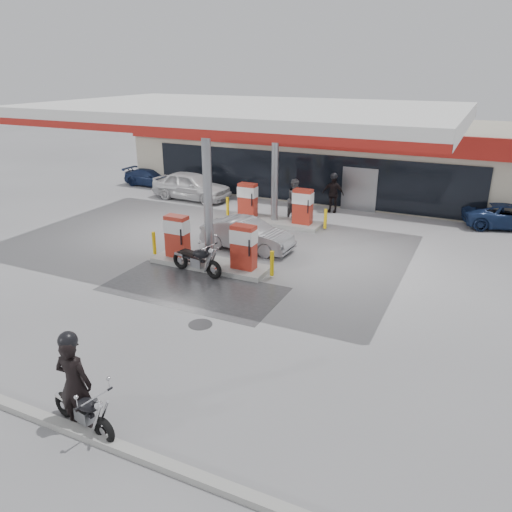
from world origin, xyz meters
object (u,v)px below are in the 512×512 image
Objects in this scene: attendant at (295,199)px; hatchback_silver at (247,234)px; biker_walking at (333,194)px; main_motorcycle at (84,412)px; sedan_white at (191,186)px; parked_motorcycle at (197,260)px; parked_car_left at (152,177)px; pump_island_near at (210,248)px; pump_island_far at (274,209)px; biker_main at (74,384)px; parked_car_right at (510,216)px.

attendant reaches higher than hatchback_silver.
main_motorcycle is at bearing -90.74° from biker_walking.
sedan_white reaches higher than main_motorcycle.
parked_motorcycle reaches higher than parked_car_left.
pump_island_near reaches higher than parked_car_left.
biker_walking reaches higher than pump_island_far.
biker_main reaches higher than biker_walking.
biker_main reaches higher than parked_motorcycle.
biker_walking is at bearing -81.44° from sedan_white.
biker_main is 0.51× the size of parked_car_right.
main_motorcycle is 8.31m from parked_motorcycle.
pump_island_near is 2.49× the size of biker_main.
attendant is (0.65, 1.00, 0.28)m from pump_island_far.
biker_main reaches higher than pump_island_far.
parked_motorcycle is at bearing -102.79° from biker_walking.
pump_island_far is 1.14× the size of sedan_white.
sedan_white is (-7.97, 16.97, -0.26)m from biker_main.
biker_main reaches higher than attendant.
main_motorcycle is 0.96× the size of attendant.
hatchback_silver is (-1.77, 11.07, 0.19)m from main_motorcycle.
parked_car_right is (9.57, 7.73, -0.06)m from hatchback_silver.
hatchback_silver reaches higher than parked_motorcycle.
parked_motorcycle is (-0.04, -0.80, -0.20)m from pump_island_near.
pump_island_far reaches higher than main_motorcycle.
parked_motorcycle is at bearing -144.44° from sedan_white.
biker_walking is (7.84, 0.87, 0.17)m from sedan_white.
hatchback_silver is (0.43, -3.73, -0.09)m from pump_island_far.
parked_car_left is (-12.20, 18.80, 0.09)m from main_motorcycle.
parked_motorcycle is at bearing -90.35° from pump_island_far.
pump_island_near is 2.31m from hatchback_silver.
pump_island_near is at bearing -171.54° from attendant.
main_motorcycle is at bearing -152.13° from sedan_white.
pump_island_near is at bearing -103.48° from biker_walking.
parked_motorcycle is 0.62× the size of parked_car_left.
parked_car_left is at bearing -67.49° from biker_main.
main_motorcycle is at bearing 159.42° from biker_main.
pump_island_near is at bearing -90.00° from pump_island_far.
main_motorcycle is 0.47× the size of parked_car_right.
pump_island_far is at bearing -108.02° from sedan_white.
parked_car_left is at bearing 134.54° from main_motorcycle.
biker_main is (2.01, -8.77, 0.32)m from pump_island_near.
pump_island_near is 14.14m from parked_car_left.
biker_main is 22.29m from parked_car_left.
sedan_white reaches higher than parked_motorcycle.
hatchback_silver reaches higher than parked_car_right.
biker_walking is at bearing -10.20° from hatchback_silver.
parked_car_left is at bearing 158.20° from pump_island_far.
pump_island_far is 2.49× the size of biker_main.
attendant reaches higher than parked_motorcycle.
biker_main is 0.57× the size of parked_car_left.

